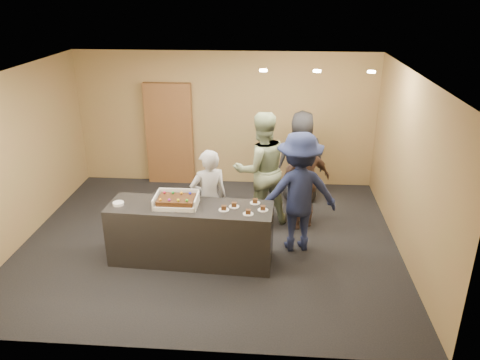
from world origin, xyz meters
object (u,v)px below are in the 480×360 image
at_px(sheet_cake, 176,200).
at_px(person_dark_suit, 301,157).
at_px(person_brown_extra, 304,181).
at_px(storage_cabinet, 170,134).
at_px(person_navy_man, 299,192).
at_px(cake_box, 177,202).
at_px(plate_stack, 118,204).
at_px(serving_counter, 191,233).
at_px(person_sage_man, 261,169).
at_px(person_server_grey, 209,199).

bearing_deg(sheet_cake, person_dark_suit, 50.15).
bearing_deg(person_brown_extra, storage_cabinet, -64.46).
height_order(sheet_cake, person_navy_man, person_navy_man).
relative_size(cake_box, sheet_cake, 1.18).
bearing_deg(sheet_cake, cake_box, 89.17).
bearing_deg(cake_box, plate_stack, -176.24).
height_order(serving_counter, cake_box, cake_box).
distance_m(cake_box, person_dark_suit, 2.95).
distance_m(storage_cabinet, sheet_cake, 3.10).
xyz_separation_m(serving_counter, person_dark_suit, (1.71, 2.28, 0.43)).
height_order(person_sage_man, person_navy_man, person_sage_man).
bearing_deg(person_sage_man, sheet_cake, 27.15).
distance_m(person_server_grey, person_navy_man, 1.38).
bearing_deg(person_sage_man, person_dark_suit, -148.12).
xyz_separation_m(serving_counter, person_server_grey, (0.22, 0.45, 0.36)).
bearing_deg(person_server_grey, person_sage_man, -156.46).
bearing_deg(storage_cabinet, person_dark_suit, -15.47).
distance_m(serving_counter, storage_cabinet, 3.21).
bearing_deg(sheet_cake, serving_counter, 0.00).
bearing_deg(person_sage_man, storage_cabinet, -62.31).
relative_size(sheet_cake, person_server_grey, 0.33).
bearing_deg(plate_stack, serving_counter, 1.82).
bearing_deg(plate_stack, person_brown_extra, 24.42).
bearing_deg(person_brown_extra, person_dark_suit, -120.02).
height_order(serving_counter, plate_stack, plate_stack).
bearing_deg(serving_counter, person_server_grey, 67.29).
bearing_deg(person_server_grey, plate_stack, -4.01).
height_order(person_navy_man, person_dark_suit, person_navy_man).
relative_size(sheet_cake, person_brown_extra, 0.32).
distance_m(cake_box, person_brown_extra, 2.26).
distance_m(sheet_cake, person_dark_suit, 2.97).
bearing_deg(person_server_grey, person_dark_suit, -154.21).
distance_m(plate_stack, person_dark_suit, 3.59).
height_order(cake_box, person_navy_man, person_navy_man).
distance_m(cake_box, sheet_cake, 0.06).
bearing_deg(cake_box, person_sage_man, 47.76).
height_order(storage_cabinet, person_brown_extra, storage_cabinet).
height_order(person_navy_man, person_brown_extra, person_navy_man).
relative_size(sheet_cake, person_navy_man, 0.28).
xyz_separation_m(storage_cabinet, person_brown_extra, (2.66, -1.79, -0.21)).
bearing_deg(plate_stack, person_sage_man, 33.71).
bearing_deg(person_navy_man, cake_box, 4.26).
xyz_separation_m(cake_box, sheet_cake, (-0.00, -0.02, 0.05)).
relative_size(cake_box, plate_stack, 3.82).
height_order(plate_stack, person_sage_man, person_sage_man).
relative_size(person_server_grey, person_brown_extra, 0.97).
xyz_separation_m(storage_cabinet, plate_stack, (-0.10, -3.04, -0.12)).
distance_m(storage_cabinet, person_brown_extra, 3.21).
height_order(sheet_cake, person_sage_man, person_sage_man).
bearing_deg(person_navy_man, person_brown_extra, -111.23).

